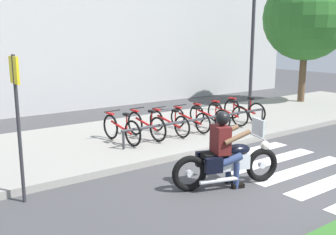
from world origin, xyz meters
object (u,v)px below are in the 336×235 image
at_px(bicycle_5, 227,113).
at_px(bicycle_6, 244,110).
at_px(rider, 224,144).
at_px(bike_rack, 202,120).
at_px(bicycle_0, 121,129).
at_px(street_lamp, 253,37).
at_px(bicycle_3, 190,119).
at_px(bicycle_4, 209,116).
at_px(tree_near_rack, 306,18).
at_px(bicycle_1, 146,125).
at_px(bicycle_2, 169,123).
at_px(motorcycle, 227,162).
at_px(street_sign, 17,103).

distance_m(bicycle_5, bicycle_6, 0.75).
bearing_deg(rider, bicycle_5, 44.70).
bearing_deg(bike_rack, bicycle_0, 166.16).
bearing_deg(rider, street_lamp, 38.35).
height_order(bicycle_3, bicycle_5, bicycle_5).
bearing_deg(bicycle_4, tree_near_rack, 12.01).
relative_size(bicycle_1, tree_near_rack, 0.30).
bearing_deg(bicycle_5, bicycle_3, 179.96).
bearing_deg(bicycle_6, bicycle_4, 179.95).
xyz_separation_m(bicycle_2, bicycle_4, (1.50, -0.00, 0.00)).
bearing_deg(bicycle_1, motorcycle, -96.38).
height_order(rider, street_sign, street_sign).
bearing_deg(rider, bicycle_4, 51.65).
xyz_separation_m(motorcycle, bicycle_3, (1.88, 3.44, 0.01)).
distance_m(bicycle_1, bicycle_3, 1.50).
bearing_deg(bicycle_1, bicycle_4, 0.03).
xyz_separation_m(bicycle_6, street_sign, (-7.47, -1.92, 1.21)).
relative_size(motorcycle, bicycle_5, 1.32).
xyz_separation_m(motorcycle, bicycle_1, (0.38, 3.44, 0.04)).
relative_size(bicycle_2, bicycle_4, 1.02).
height_order(bicycle_4, street_lamp, street_lamp).
bearing_deg(tree_near_rack, rider, -152.43).
xyz_separation_m(bicycle_3, bike_rack, (0.00, -0.56, 0.09)).
height_order(bicycle_6, street_lamp, street_lamp).
bearing_deg(rider, street_sign, 155.41).
xyz_separation_m(bicycle_0, bicycle_3, (2.25, 0.00, -0.03)).
height_order(bicycle_4, tree_near_rack, tree_near_rack).
relative_size(bicycle_0, bicycle_2, 0.99).
xyz_separation_m(bicycle_2, bike_rack, (0.75, -0.56, 0.09)).
bearing_deg(tree_near_rack, bicycle_3, -169.20).
distance_m(bicycle_2, bicycle_5, 2.25).
relative_size(bicycle_5, bicycle_6, 0.98).
xyz_separation_m(rider, bicycle_3, (1.95, 3.42, -0.36)).
distance_m(bicycle_2, bicycle_6, 3.00).
height_order(bicycle_2, tree_near_rack, tree_near_rack).
distance_m(rider, bicycle_5, 4.87).
bearing_deg(bicycle_3, street_sign, -159.81).
height_order(motorcycle, bicycle_1, motorcycle).
xyz_separation_m(rider, bicycle_6, (4.20, 3.42, -0.33)).
bearing_deg(bicycle_0, bicycle_2, 0.06).
xyz_separation_m(bicycle_1, street_lamp, (5.10, 0.98, 2.31)).
height_order(rider, street_lamp, street_lamp).
height_order(bike_rack, tree_near_rack, tree_near_rack).
bearing_deg(bicycle_6, tree_near_rack, 15.48).
relative_size(bicycle_2, bike_rack, 0.32).
relative_size(bicycle_0, bicycle_3, 1.01).
height_order(rider, bicycle_4, rider).
relative_size(bicycle_1, bicycle_3, 1.01).
xyz_separation_m(motorcycle, tree_near_rack, (9.12, 4.82, 3.15)).
bearing_deg(bicycle_5, tree_near_rack, 13.53).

